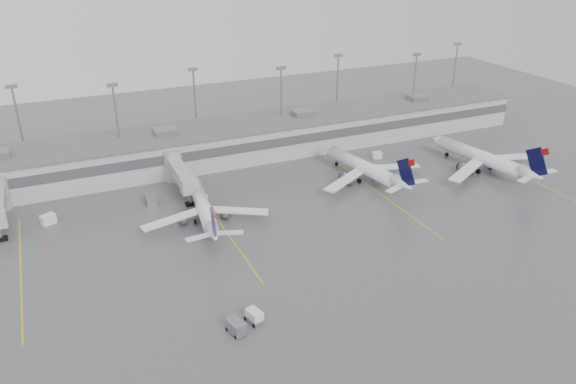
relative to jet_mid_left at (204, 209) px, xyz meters
name	(u,v)px	position (x,y,z in m)	size (l,w,h in m)	color
ground	(372,272)	(19.92, -28.12, -2.74)	(260.00, 260.00, 0.00)	#555558
terminal	(247,138)	(19.91, 29.86, 1.43)	(152.00, 17.00, 9.45)	#A5A5A0
light_masts	(238,101)	(19.92, 35.63, 9.28)	(142.40, 8.00, 20.60)	gray
jet_bridge_right	(178,171)	(-0.58, 17.60, 1.12)	(4.00, 17.20, 7.00)	#999C9E
stand_markings	(308,211)	(19.92, -4.12, -2.74)	(105.25, 40.00, 0.01)	yellow
jet_mid_left	(204,209)	(0.00, 0.00, 0.00)	(24.16, 27.24, 8.83)	white
jet_mid_right	(366,168)	(38.22, 4.25, 0.25)	(26.24, 29.64, 9.65)	white
jet_far_right	(484,158)	(65.91, -2.32, 0.46)	(28.11, 31.74, 10.31)	white
baggage_tug	(254,317)	(-2.22, -32.27, -2.01)	(2.53, 3.30, 1.89)	white
baggage_cart	(236,327)	(-5.42, -33.47, -1.73)	(2.45, 3.36, 1.94)	slate
gse_uld_a	(48,219)	(-27.41, 11.34, -1.82)	(2.60, 1.73, 1.84)	white
gse_uld_b	(200,199)	(1.30, 7.81, -1.77)	(2.74, 1.83, 1.94)	white
gse_uld_c	(377,155)	(47.86, 14.60, -1.95)	(2.24, 1.49, 1.59)	white
gse_loader	(151,200)	(-7.89, 11.83, -1.78)	(1.92, 3.08, 1.92)	slate
cone_a	(46,244)	(-28.31, 2.56, -2.39)	(0.45, 0.45, 0.71)	#EC4B04
cone_b	(187,204)	(-1.39, 8.13, -2.38)	(0.46, 0.46, 0.73)	#EC4B04
cone_c	(342,165)	(37.58, 13.51, -2.44)	(0.38, 0.38, 0.61)	#EC4B04
cone_d	(459,167)	(61.78, 0.95, -2.37)	(0.47, 0.47, 0.75)	#EC4B04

